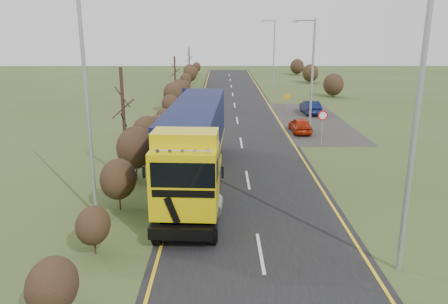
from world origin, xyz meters
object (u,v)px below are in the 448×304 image
car_red_hatchback (300,125)px  car_blue_sedan (310,107)px  lorry (195,140)px  streetlight_near (412,124)px  speed_sign (322,121)px

car_red_hatchback → car_blue_sedan: bearing=-108.1°
lorry → streetlight_near: streetlight_near is taller
speed_sign → car_red_hatchback: bearing=101.5°
car_blue_sedan → speed_sign: size_ratio=1.58×
lorry → speed_sign: lorry is taller
car_blue_sedan → streetlight_near: size_ratio=0.43×
car_red_hatchback → car_blue_sedan: car_blue_sedan is taller
lorry → car_red_hatchback: (7.60, 11.70, -1.77)m
car_red_hatchback → speed_sign: (0.80, -3.93, 1.15)m
car_red_hatchback → streetlight_near: streetlight_near is taller
car_red_hatchback → lorry: bearing=55.5°
car_red_hatchback → speed_sign: 4.18m
speed_sign → car_blue_sedan: bearing=82.5°
lorry → speed_sign: size_ratio=6.11×
car_red_hatchback → car_blue_sedan: (2.34, 7.85, 0.05)m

